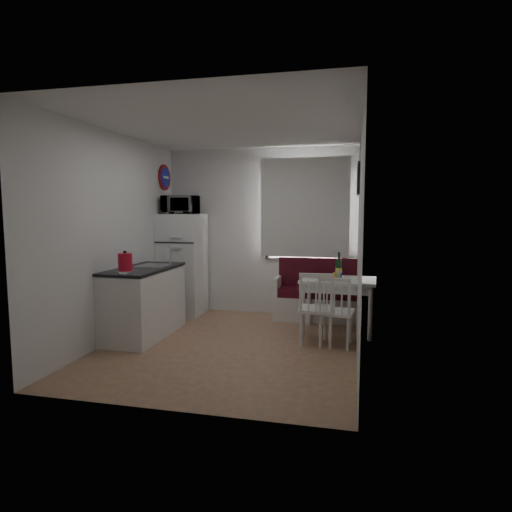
% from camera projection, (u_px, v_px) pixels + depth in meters
% --- Properties ---
extents(floor, '(3.00, 3.50, 0.02)m').
position_uv_depth(floor, '(230.00, 345.00, 5.19)').
color(floor, '#8D684B').
rests_on(floor, ground).
extents(ceiling, '(3.00, 3.50, 0.02)m').
position_uv_depth(ceiling, '(228.00, 126.00, 4.92)').
color(ceiling, white).
rests_on(ceiling, wall_back).
extents(wall_back, '(3.00, 0.02, 2.60)m').
position_uv_depth(wall_back, '(261.00, 232.00, 6.75)').
color(wall_back, white).
rests_on(wall_back, floor).
extents(wall_front, '(3.00, 0.02, 2.60)m').
position_uv_depth(wall_front, '(166.00, 252.00, 3.35)').
color(wall_front, white).
rests_on(wall_front, floor).
extents(wall_left, '(0.02, 3.50, 2.60)m').
position_uv_depth(wall_left, '(115.00, 237.00, 5.38)').
color(wall_left, white).
rests_on(wall_left, floor).
extents(wall_right, '(0.02, 3.50, 2.60)m').
position_uv_depth(wall_right, '(360.00, 241.00, 4.72)').
color(wall_right, white).
rests_on(wall_right, floor).
extents(window, '(1.22, 0.06, 1.47)m').
position_uv_depth(window, '(305.00, 211.00, 6.53)').
color(window, white).
rests_on(window, wall_back).
extents(curtain, '(1.35, 0.02, 1.50)m').
position_uv_depth(curtain, '(304.00, 208.00, 6.46)').
color(curtain, white).
rests_on(curtain, wall_back).
extents(kitchen_counter, '(0.62, 1.32, 1.16)m').
position_uv_depth(kitchen_counter, '(145.00, 301.00, 5.56)').
color(kitchen_counter, white).
rests_on(kitchen_counter, floor).
extents(wall_sign, '(0.03, 0.40, 0.40)m').
position_uv_depth(wall_sign, '(165.00, 177.00, 6.69)').
color(wall_sign, '#192299').
rests_on(wall_sign, wall_left).
extents(picture_frame, '(0.04, 0.52, 0.42)m').
position_uv_depth(picture_frame, '(358.00, 179.00, 5.71)').
color(picture_frame, black).
rests_on(picture_frame, wall_right).
extents(bench, '(1.28, 0.49, 0.92)m').
position_uv_depth(bench, '(318.00, 299.00, 6.41)').
color(bench, white).
rests_on(bench, floor).
extents(dining_table, '(1.00, 0.73, 0.73)m').
position_uv_depth(dining_table, '(338.00, 285.00, 5.69)').
color(dining_table, white).
rests_on(dining_table, floor).
extents(chair_left, '(0.45, 0.43, 0.48)m').
position_uv_depth(chair_left, '(316.00, 301.00, 5.11)').
color(chair_left, white).
rests_on(chair_left, floor).
extents(chair_right, '(0.44, 0.42, 0.46)m').
position_uv_depth(chair_right, '(336.00, 304.00, 5.06)').
color(chair_right, white).
rests_on(chair_right, floor).
extents(fridge, '(0.63, 0.63, 1.58)m').
position_uv_depth(fridge, '(183.00, 264.00, 6.72)').
color(fridge, white).
rests_on(fridge, floor).
extents(microwave, '(0.51, 0.35, 0.28)m').
position_uv_depth(microwave, '(180.00, 205.00, 6.58)').
color(microwave, white).
rests_on(microwave, fridge).
extents(kettle, '(0.19, 0.19, 0.26)m').
position_uv_depth(kettle, '(125.00, 262.00, 4.97)').
color(kettle, red).
rests_on(kettle, kitchen_counter).
extents(wine_bottle, '(0.09, 0.09, 0.35)m').
position_uv_depth(wine_bottle, '(339.00, 265.00, 5.76)').
color(wine_bottle, '#133C19').
rests_on(wine_bottle, dining_table).
extents(drinking_glass_orange, '(0.05, 0.05, 0.09)m').
position_uv_depth(drinking_glass_orange, '(335.00, 276.00, 5.64)').
color(drinking_glass_orange, gold).
rests_on(drinking_glass_orange, dining_table).
extents(drinking_glass_blue, '(0.06, 0.06, 0.09)m').
position_uv_depth(drinking_glass_blue, '(339.00, 275.00, 5.72)').
color(drinking_glass_blue, '#75B3C8').
rests_on(drinking_glass_blue, dining_table).
extents(plate, '(0.23, 0.23, 0.02)m').
position_uv_depth(plate, '(316.00, 277.00, 5.76)').
color(plate, white).
rests_on(plate, dining_table).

